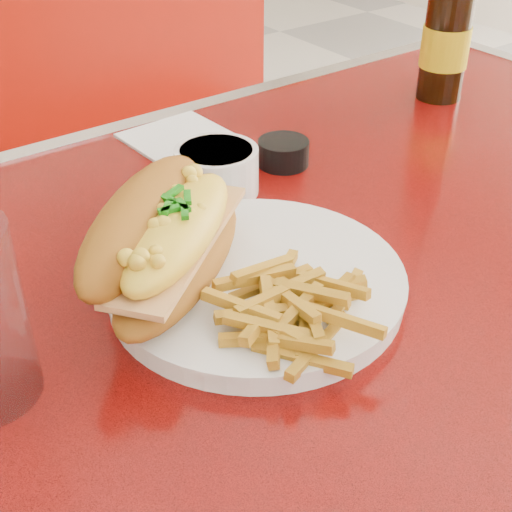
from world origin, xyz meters
TOP-DOWN VIEW (x-y plane):
  - diner_table at (0.00, 0.00)m, footprint 1.23×0.83m
  - booth_bench_far at (0.00, 0.81)m, footprint 1.20×0.51m
  - dinner_plate at (-0.14, -0.01)m, footprint 0.33×0.33m
  - mac_hoagie at (-0.21, 0.03)m, footprint 0.25×0.23m
  - fries_pile at (-0.15, -0.08)m, footprint 0.15×0.15m
  - fork at (-0.08, -0.01)m, footprint 0.03×0.15m
  - gravy_ramekin at (-0.06, 0.17)m, footprint 0.10×0.10m
  - sauce_cup_left at (-0.21, 0.10)m, footprint 0.07×0.07m
  - sauce_cup_right at (0.04, 0.18)m, footprint 0.07×0.07m
  - beer_bottle at (0.36, 0.22)m, footprint 0.08×0.08m
  - paper_napkin at (-0.02, 0.32)m, footprint 0.13×0.13m

SIDE VIEW (x-z plane):
  - booth_bench_far at x=0.00m, z-range -0.16..0.74m
  - diner_table at x=0.00m, z-range 0.22..0.99m
  - paper_napkin at x=-0.02m, z-range 0.77..0.77m
  - dinner_plate at x=-0.14m, z-range 0.77..0.79m
  - sauce_cup_right at x=0.04m, z-range 0.77..0.80m
  - sauce_cup_left at x=-0.21m, z-range 0.77..0.80m
  - fork at x=-0.08m, z-range 0.79..0.79m
  - gravy_ramekin at x=-0.06m, z-range 0.77..0.82m
  - fries_pile at x=-0.15m, z-range 0.79..0.82m
  - mac_hoagie at x=-0.21m, z-range 0.78..0.88m
  - beer_bottle at x=0.36m, z-range 0.74..1.01m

